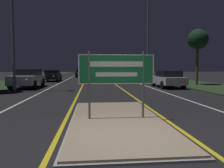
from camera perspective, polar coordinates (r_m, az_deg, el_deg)
ground_plane at (r=5.33m, az=3.40°, el=-14.21°), size 160.00×160.00×0.00m
median_island at (r=6.99m, az=1.17°, el=-9.35°), size 2.86×6.31×0.10m
verge_left at (r=26.52m, az=-24.58°, el=0.36°), size 5.00×100.00×0.08m
verge_right at (r=27.08m, az=16.93°, el=0.64°), size 5.00×100.00×0.08m
centre_line_yellow_left at (r=30.05m, az=-7.00°, el=1.08°), size 0.12×70.00×0.01m
centre_line_yellow_right at (r=30.14m, az=-0.82°, el=1.12°), size 0.12×70.00×0.01m
lane_line_white_left at (r=30.23m, az=-11.89°, el=1.04°), size 0.12×70.00×0.01m
lane_line_white_right at (r=30.45m, az=4.02°, el=1.14°), size 0.12×70.00×0.01m
edge_line_white_left at (r=30.72m, az=-17.46°, el=0.98°), size 0.10×70.00×0.01m
edge_line_white_right at (r=31.08m, az=9.49°, el=1.16°), size 0.10×70.00×0.01m
highway_sign at (r=6.79m, az=1.20°, el=3.25°), size 2.36×0.07×2.10m
streetlight_right_near at (r=28.24m, az=9.38°, el=13.70°), size 0.45×0.45×10.77m
car_receding_0 at (r=19.01m, az=14.32°, el=1.36°), size 1.90×4.39×1.43m
car_receding_1 at (r=29.37m, az=8.16°, el=2.46°), size 2.02×4.32×1.39m
car_approaching_0 at (r=19.50m, az=-21.12°, el=1.48°), size 2.04×4.72×1.55m
car_approaching_1 at (r=27.74m, az=-15.35°, el=2.18°), size 1.85×4.22×1.38m
car_approaching_2 at (r=38.93m, az=-7.98°, el=2.93°), size 2.01×4.47×1.47m
roadside_palm_right at (r=22.26m, az=21.53°, el=10.66°), size 1.87×1.87×5.20m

